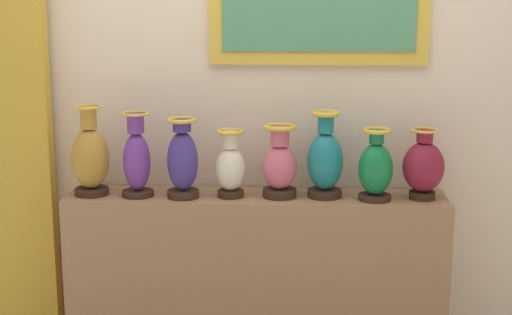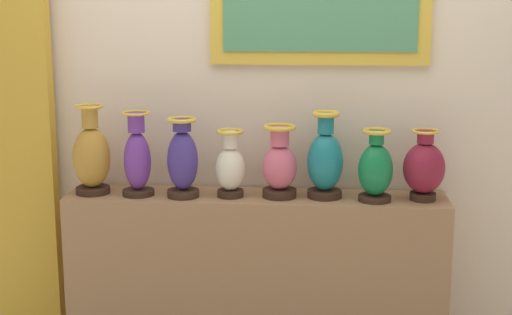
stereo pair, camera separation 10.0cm
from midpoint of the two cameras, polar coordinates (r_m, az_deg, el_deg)
The scene contains 10 objects.
display_shelf at distance 3.58m, azimuth -0.81°, elevation -9.80°, with size 1.73×0.31×0.89m, color #99704C.
back_wall at distance 3.55m, azimuth -0.50°, elevation 6.61°, with size 3.24×0.14×2.86m.
vase_ochre at distance 3.51m, azimuth -13.22°, elevation -0.03°, with size 0.17×0.17×0.41m.
vase_violet at distance 3.44m, azimuth -9.83°, elevation -0.17°, with size 0.15×0.15×0.38m.
vase_indigo at distance 3.39m, azimuth -6.42°, elevation -0.24°, with size 0.14×0.14×0.36m.
vase_ivory at distance 3.39m, azimuth -2.79°, elevation -0.75°, with size 0.14×0.14×0.31m.
vase_rose at distance 3.38m, azimuth 0.96°, elevation -0.60°, with size 0.16×0.16×0.33m.
vase_teal at distance 3.39m, azimuth 4.41°, elevation -0.23°, with size 0.16×0.16×0.39m.
vase_emerald at distance 3.36m, azimuth 8.19°, elevation -0.82°, with size 0.15×0.15×0.32m.
vase_burgundy at distance 3.42m, azimuth 11.73°, elevation -0.69°, with size 0.18×0.18×0.32m.
Camera 1 is at (0.18, -3.32, 1.76)m, focal length 52.90 mm.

